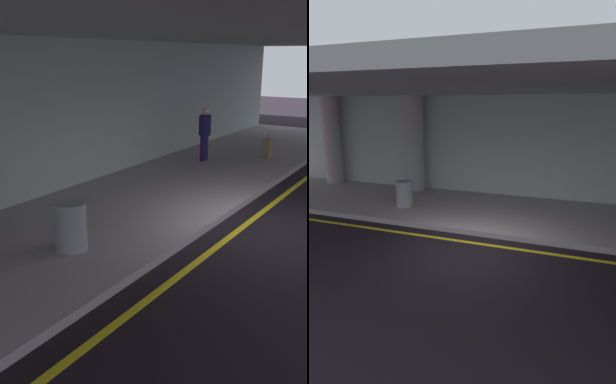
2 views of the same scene
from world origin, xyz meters
TOP-DOWN VIEW (x-y plane):
  - ground_plane at (0.00, 0.00)m, footprint 60.00×60.00m
  - sidewalk at (0.00, 3.10)m, footprint 26.00×4.20m
  - lane_stripe_yellow at (0.00, 0.51)m, footprint 26.00×0.14m
  - ceiling_overhang at (0.00, 2.60)m, footprint 28.00×13.20m
  - terminal_back_wall at (0.00, 5.35)m, footprint 26.00×0.30m
  - traveler_with_luggage at (4.35, 3.75)m, footprint 0.38×0.38m
  - suitcase_upright_primary at (5.85, 2.20)m, footprint 0.36×0.22m
  - trash_bin_steel at (-3.19, 2.45)m, footprint 0.56×0.56m

SIDE VIEW (x-z plane):
  - ground_plane at x=0.00m, z-range 0.00..0.00m
  - lane_stripe_yellow at x=0.00m, z-range 0.00..0.01m
  - sidewalk at x=0.00m, z-range 0.00..0.15m
  - suitcase_upright_primary at x=5.85m, z-range 0.01..0.91m
  - trash_bin_steel at x=-3.19m, z-range 0.15..1.00m
  - traveler_with_luggage at x=4.35m, z-range 0.27..1.95m
  - terminal_back_wall at x=0.00m, z-range 0.00..3.80m
  - ceiling_overhang at x=0.00m, z-range 3.80..4.10m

